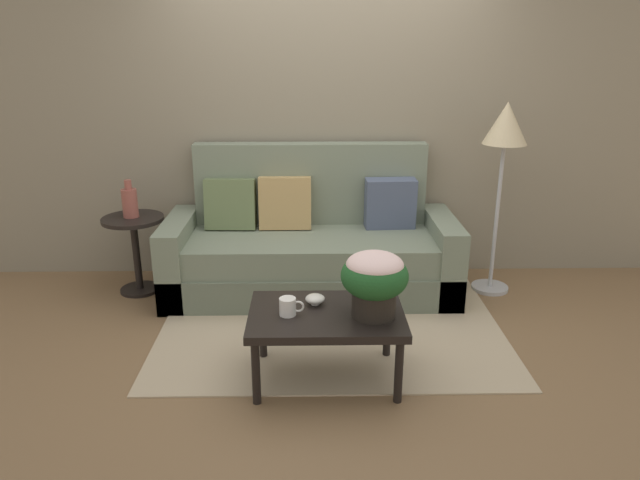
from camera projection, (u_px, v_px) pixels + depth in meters
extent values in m
plane|color=brown|center=(331.00, 326.00, 4.08)|extent=(14.00, 14.00, 0.00)
cube|color=gray|center=(327.00, 104.00, 4.68)|extent=(6.40, 0.12, 2.81)
cube|color=tan|center=(330.00, 318.00, 4.20)|extent=(2.32, 1.94, 0.01)
cube|color=#626B59|center=(311.00, 277.00, 4.59)|extent=(2.22, 0.86, 0.26)
cube|color=slate|center=(311.00, 249.00, 4.50)|extent=(1.84, 0.77, 0.21)
cube|color=slate|center=(311.00, 198.00, 4.75)|extent=(1.84, 0.15, 0.88)
cube|color=slate|center=(180.00, 257.00, 4.52)|extent=(0.19, 0.86, 0.60)
cube|color=slate|center=(441.00, 255.00, 4.56)|extent=(0.19, 0.86, 0.60)
cube|color=#607047|center=(230.00, 204.00, 4.60)|extent=(0.40, 0.20, 0.41)
cube|color=tan|center=(285.00, 203.00, 4.61)|extent=(0.41, 0.19, 0.42)
cube|color=#4C5670|center=(390.00, 204.00, 4.62)|extent=(0.40, 0.19, 0.40)
cylinder|color=black|center=(256.00, 373.00, 3.16)|extent=(0.05, 0.05, 0.38)
cylinder|color=black|center=(399.00, 371.00, 3.17)|extent=(0.05, 0.05, 0.38)
cylinder|color=black|center=(263.00, 330.00, 3.63)|extent=(0.05, 0.05, 0.38)
cylinder|color=black|center=(387.00, 329.00, 3.64)|extent=(0.05, 0.05, 0.38)
cube|color=black|center=(326.00, 316.00, 3.33)|extent=(0.88, 0.60, 0.05)
cylinder|color=black|center=(140.00, 289.00, 4.66)|extent=(0.30, 0.30, 0.03)
cylinder|color=black|center=(137.00, 255.00, 4.56)|extent=(0.06, 0.06, 0.55)
cylinder|color=black|center=(133.00, 219.00, 4.47)|extent=(0.47, 0.47, 0.03)
cylinder|color=#B2B2B7|center=(490.00, 287.00, 4.68)|extent=(0.29, 0.29, 0.03)
cylinder|color=#B2B2B7|center=(497.00, 218.00, 4.49)|extent=(0.03, 0.03, 1.13)
cone|color=#C6B289|center=(506.00, 123.00, 4.26)|extent=(0.32, 0.32, 0.31)
cylinder|color=black|center=(374.00, 303.00, 3.26)|extent=(0.25, 0.25, 0.16)
ellipsoid|color=#1E5123|center=(375.00, 276.00, 3.20)|extent=(0.37, 0.37, 0.25)
ellipsoid|color=beige|center=(375.00, 265.00, 3.18)|extent=(0.32, 0.32, 0.14)
cylinder|color=white|center=(288.00, 307.00, 3.27)|extent=(0.09, 0.09, 0.10)
torus|color=white|center=(298.00, 306.00, 3.27)|extent=(0.07, 0.01, 0.07)
cylinder|color=silver|center=(315.00, 303.00, 3.42)|extent=(0.05, 0.05, 0.02)
ellipsoid|color=silver|center=(315.00, 299.00, 3.41)|extent=(0.11, 0.11, 0.05)
cylinder|color=#934C42|center=(130.00, 203.00, 4.44)|extent=(0.12, 0.12, 0.22)
cylinder|color=#934C42|center=(128.00, 185.00, 4.39)|extent=(0.05, 0.05, 0.07)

